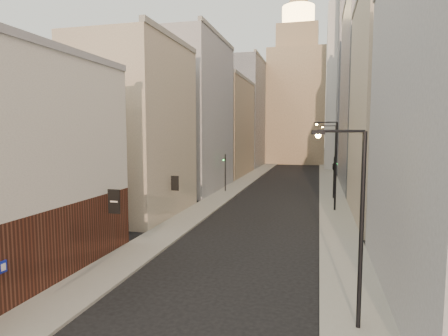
% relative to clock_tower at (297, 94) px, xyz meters
% --- Properties ---
extents(sidewalk_left, '(3.00, 140.00, 0.15)m').
position_rel_clock_tower_xyz_m(sidewalk_left, '(-5.50, -37.00, -17.56)').
color(sidewalk_left, gray).
rests_on(sidewalk_left, ground).
extents(sidewalk_right, '(3.00, 140.00, 0.15)m').
position_rel_clock_tower_xyz_m(sidewalk_right, '(7.50, -37.00, -17.56)').
color(sidewalk_right, gray).
rests_on(sidewalk_right, ground).
extents(left_bldg_beige, '(8.00, 12.00, 16.00)m').
position_rel_clock_tower_xyz_m(left_bldg_beige, '(-11.00, -66.00, -9.63)').
color(left_bldg_beige, tan).
rests_on(left_bldg_beige, ground).
extents(left_bldg_grey, '(8.00, 16.00, 20.00)m').
position_rel_clock_tower_xyz_m(left_bldg_grey, '(-11.00, -50.00, -7.63)').
color(left_bldg_grey, gray).
rests_on(left_bldg_grey, ground).
extents(left_bldg_tan, '(8.00, 18.00, 17.00)m').
position_rel_clock_tower_xyz_m(left_bldg_tan, '(-11.00, -32.00, -9.13)').
color(left_bldg_tan, '#8C765B').
rests_on(left_bldg_tan, ground).
extents(left_bldg_wingrid, '(8.00, 20.00, 24.00)m').
position_rel_clock_tower_xyz_m(left_bldg_wingrid, '(-11.00, -12.00, -5.63)').
color(left_bldg_wingrid, gray).
rests_on(left_bldg_wingrid, ground).
extents(right_bldg_beige, '(8.00, 16.00, 20.00)m').
position_rel_clock_tower_xyz_m(right_bldg_beige, '(13.00, -62.00, -7.63)').
color(right_bldg_beige, tan).
rests_on(right_bldg_beige, ground).
extents(right_bldg_wingrid, '(8.00, 20.00, 26.00)m').
position_rel_clock_tower_xyz_m(right_bldg_wingrid, '(13.00, -42.00, -4.63)').
color(right_bldg_wingrid, gray).
rests_on(right_bldg_wingrid, ground).
extents(highrise, '(21.00, 23.00, 51.20)m').
position_rel_clock_tower_xyz_m(highrise, '(19.00, -14.00, 8.02)').
color(highrise, gray).
rests_on(highrise, ground).
extents(clock_tower, '(14.00, 14.00, 44.90)m').
position_rel_clock_tower_xyz_m(clock_tower, '(0.00, 0.00, 0.00)').
color(clock_tower, '#8C765B').
rests_on(clock_tower, ground).
extents(white_tower, '(8.00, 8.00, 41.50)m').
position_rel_clock_tower_xyz_m(white_tower, '(11.00, -14.00, 0.97)').
color(white_tower, silver).
rests_on(white_tower, ground).
extents(streetlamp_near, '(2.05, 0.62, 7.93)m').
position_rel_clock_tower_xyz_m(streetlamp_near, '(7.27, -83.30, -13.11)').
color(streetlamp_near, black).
rests_on(streetlamp_near, ground).
extents(streetlamp_mid, '(2.30, 0.63, 8.85)m').
position_rel_clock_tower_xyz_m(streetlamp_mid, '(7.23, -60.16, -12.58)').
color(streetlamp_mid, black).
rests_on(streetlamp_mid, ground).
extents(streetlamp_far, '(2.27, 0.70, 8.80)m').
position_rel_clock_tower_xyz_m(streetlamp_far, '(7.92, -41.48, -12.61)').
color(streetlamp_far, black).
rests_on(streetlamp_far, ground).
extents(traffic_light_left, '(0.53, 0.41, 5.00)m').
position_rel_clock_tower_xyz_m(traffic_light_left, '(-5.98, -51.17, -14.25)').
color(traffic_light_left, black).
rests_on(traffic_light_left, ground).
extents(traffic_light_right, '(0.78, 0.78, 5.00)m').
position_rel_clock_tower_xyz_m(traffic_light_right, '(7.58, -53.22, -13.70)').
color(traffic_light_right, black).
rests_on(traffic_light_right, ground).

